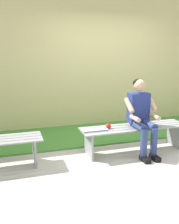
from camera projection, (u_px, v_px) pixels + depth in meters
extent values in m
cube|color=beige|center=(82.00, 193.00, 3.21)|extent=(10.00, 7.00, 0.04)
cube|color=#478C38|center=(51.00, 132.00, 5.46)|extent=(9.00, 2.11, 0.03)
cube|color=#D1C684|center=(78.00, 57.00, 5.67)|extent=(9.50, 0.24, 3.09)
cube|color=gray|center=(130.00, 124.00, 4.54)|extent=(1.86, 0.11, 0.02)
cube|color=gray|center=(133.00, 126.00, 4.43)|extent=(1.86, 0.11, 0.02)
cube|color=gray|center=(136.00, 128.00, 4.32)|extent=(1.86, 0.11, 0.02)
cube|color=gray|center=(139.00, 130.00, 4.21)|extent=(1.86, 0.11, 0.02)
cube|color=gray|center=(174.00, 135.00, 4.66)|extent=(0.03, 0.41, 0.42)
cube|color=gray|center=(89.00, 144.00, 4.19)|extent=(0.03, 0.41, 0.42)
cube|color=gray|center=(34.00, 150.00, 3.95)|extent=(0.03, 0.41, 0.42)
cube|color=navy|center=(138.00, 108.00, 4.33)|extent=(0.34, 0.20, 0.50)
sphere|color=tan|center=(140.00, 85.00, 4.23)|extent=(0.20, 0.20, 0.20)
ellipsoid|color=black|center=(139.00, 83.00, 4.25)|extent=(0.20, 0.19, 0.15)
cylinder|color=navy|center=(148.00, 125.00, 4.23)|extent=(0.13, 0.40, 0.13)
cylinder|color=navy|center=(138.00, 126.00, 4.18)|extent=(0.13, 0.40, 0.13)
cylinder|color=navy|center=(154.00, 143.00, 4.11)|extent=(0.11, 0.11, 0.51)
cube|color=black|center=(155.00, 158.00, 4.10)|extent=(0.10, 0.22, 0.07)
cylinder|color=navy|center=(144.00, 145.00, 4.05)|extent=(0.11, 0.11, 0.51)
cube|color=black|center=(145.00, 159.00, 4.05)|extent=(0.10, 0.22, 0.07)
cylinder|color=tan|center=(152.00, 104.00, 4.30)|extent=(0.08, 0.28, 0.23)
cylinder|color=tan|center=(155.00, 117.00, 4.19)|extent=(0.07, 0.26, 0.07)
cylinder|color=tan|center=(129.00, 105.00, 4.18)|extent=(0.08, 0.28, 0.23)
cylinder|color=tan|center=(135.00, 118.00, 4.08)|extent=(0.07, 0.26, 0.07)
sphere|color=red|center=(108.00, 126.00, 4.24)|extent=(0.08, 0.08, 0.08)
cube|color=white|center=(101.00, 129.00, 4.19)|extent=(0.20, 0.15, 0.02)
cube|color=white|center=(89.00, 130.00, 4.13)|extent=(0.20, 0.15, 0.02)
cube|color=#1E478C|center=(95.00, 130.00, 4.16)|extent=(0.41, 0.16, 0.01)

